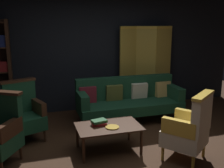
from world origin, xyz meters
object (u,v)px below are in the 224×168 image
Objects in this scene: armchair_gilt_accent at (189,129)px; book_red_leather at (99,124)px; folding_screen at (146,66)px; book_green_cloth at (99,121)px; coffee_table at (108,128)px; velvet_couch at (128,99)px; armchair_wing_left at (23,113)px; brass_tray at (112,127)px.

armchair_gilt_accent is 4.55× the size of book_red_leather.
folding_screen is 2.64m from armchair_gilt_accent.
armchair_gilt_accent reaches higher than book_green_cloth.
coffee_table is 1.22m from armchair_gilt_accent.
armchair_wing_left is at bearing -168.94° from velvet_couch.
armchair_gilt_accent is at bearing -30.66° from book_red_leather.
armchair_wing_left reaches higher than book_red_leather.
armchair_gilt_accent reaches higher than velvet_couch.
armchair_gilt_accent reaches higher than brass_tray.
velvet_couch is 9.28× the size of book_red_leather.
armchair_wing_left is (-2.74, -1.13, -0.50)m from folding_screen.
armchair_gilt_accent reaches higher than coffee_table.
book_red_leather reaches higher than brass_tray.
folding_screen reaches higher than book_green_cloth.
velvet_couch is (-0.69, -0.73, -0.53)m from folding_screen.
book_green_cloth is (1.14, -0.74, -0.01)m from armchair_wing_left.
coffee_table is at bearing -32.49° from armchair_wing_left.
folding_screen is at bearing 49.42° from book_red_leather.
armchair_wing_left is at bearing 148.28° from armchair_gilt_accent.
armchair_gilt_accent is 1.37m from book_red_leather.
armchair_gilt_accent reaches higher than book_red_leather.
coffee_table is at bearing -122.68° from velvet_couch.
folding_screen is 2.51m from book_red_leather.
folding_screen reaches higher than velvet_couch.
armchair_gilt_accent is at bearing -30.66° from book_green_cloth.
book_red_leather is (-0.13, 0.07, 0.07)m from coffee_table.
folding_screen is 8.93× the size of brass_tray.
armchair_wing_left is at bearing 147.51° from coffee_table.
brass_tray is (1.31, -0.90, -0.06)m from armchair_wing_left.
armchair_wing_left is 4.89× the size of brass_tray.
brass_tray is (-0.74, -1.31, -0.03)m from velvet_couch.
brass_tray is (-1.01, 0.53, -0.06)m from armchair_gilt_accent.
armchair_gilt_accent is 1.14m from brass_tray.
folding_screen reaches higher than brass_tray.
velvet_couch is 1.46m from book_red_leather.
brass_tray reaches higher than coffee_table.
book_green_cloth is 1.08× the size of brass_tray.
book_red_leather is 0.99× the size of book_green_cloth.
folding_screen is at bearing 22.35° from armchair_wing_left.
folding_screen is 8.32× the size of book_red_leather.
velvet_couch is at bearing 60.36° from brass_tray.
book_red_leather is at bearing 134.54° from brass_tray.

